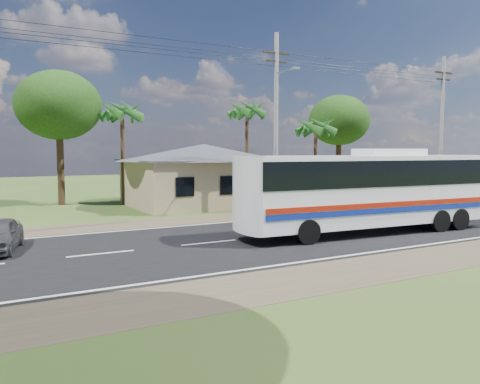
# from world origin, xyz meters

# --- Properties ---
(ground) EXTENTS (120.00, 120.00, 0.00)m
(ground) POSITION_xyz_m (0.00, 0.00, 0.00)
(ground) COLOR #2C4B1A
(ground) RESTS_ON ground
(road) EXTENTS (120.00, 16.00, 0.03)m
(road) POSITION_xyz_m (0.00, 0.00, 0.01)
(road) COLOR black
(road) RESTS_ON ground
(house) EXTENTS (12.40, 10.00, 5.00)m
(house) POSITION_xyz_m (1.00, 13.00, 2.64)
(house) COLOR tan
(house) RESTS_ON ground
(waiting_shed) EXTENTS (5.20, 4.48, 3.35)m
(waiting_shed) POSITION_xyz_m (13.00, 8.50, 2.73)
(waiting_shed) COLOR #352513
(waiting_shed) RESTS_ON ground
(concrete_barrier) EXTENTS (7.00, 0.30, 0.90)m
(concrete_barrier) POSITION_xyz_m (12.00, 5.60, 0.45)
(concrete_barrier) COLOR #9E9E99
(concrete_barrier) RESTS_ON ground
(utility_poles) EXTENTS (32.80, 2.22, 11.00)m
(utility_poles) POSITION_xyz_m (2.67, 6.49, 5.77)
(utility_poles) COLOR #9E9E99
(utility_poles) RESTS_ON ground
(palm_near) EXTENTS (2.80, 2.80, 6.70)m
(palm_near) POSITION_xyz_m (9.50, 11.00, 5.71)
(palm_near) COLOR #47301E
(palm_near) RESTS_ON ground
(palm_mid) EXTENTS (2.80, 2.80, 8.20)m
(palm_mid) POSITION_xyz_m (6.00, 15.50, 7.16)
(palm_mid) COLOR #47301E
(palm_mid) RESTS_ON ground
(palm_far) EXTENTS (2.80, 2.80, 7.70)m
(palm_far) POSITION_xyz_m (-4.00, 16.00, 6.68)
(palm_far) COLOR #47301E
(palm_far) RESTS_ON ground
(tree_behind_house) EXTENTS (6.00, 6.00, 9.61)m
(tree_behind_house) POSITION_xyz_m (-8.00, 18.00, 7.12)
(tree_behind_house) COLOR #47301E
(tree_behind_house) RESTS_ON ground
(tree_behind_shed) EXTENTS (5.60, 5.60, 9.02)m
(tree_behind_shed) POSITION_xyz_m (16.00, 16.00, 6.68)
(tree_behind_shed) COLOR #47301E
(tree_behind_shed) RESTS_ON ground
(coach_bus) EXTENTS (13.05, 3.64, 4.00)m
(coach_bus) POSITION_xyz_m (3.32, -1.33, 2.29)
(coach_bus) COLOR white
(coach_bus) RESTS_ON ground
(motorcycle) EXTENTS (1.93, 0.85, 0.98)m
(motorcycle) POSITION_xyz_m (10.95, 7.69, 0.49)
(motorcycle) COLOR black
(motorcycle) RESTS_ON ground
(person) EXTENTS (0.71, 0.55, 1.74)m
(person) POSITION_xyz_m (11.24, 4.31, 0.87)
(person) COLOR navy
(person) RESTS_ON ground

